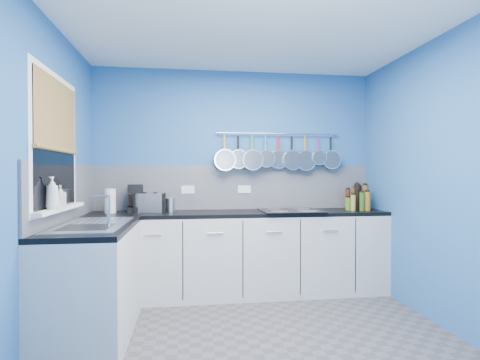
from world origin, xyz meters
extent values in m
cube|color=#47474C|center=(0.00, 0.00, -0.01)|extent=(3.20, 3.00, 0.02)
cube|color=white|center=(0.00, 0.00, 2.51)|extent=(3.20, 3.00, 0.02)
cube|color=#285D9E|center=(0.00, 1.51, 1.25)|extent=(3.20, 0.02, 2.50)
cube|color=#285D9E|center=(0.00, -1.51, 1.25)|extent=(3.20, 0.02, 2.50)
cube|color=#285D9E|center=(-1.61, 0.00, 1.25)|extent=(0.02, 3.00, 2.50)
cube|color=#285D9E|center=(1.61, 0.00, 1.25)|extent=(0.02, 3.00, 2.50)
cube|color=#979CA8|center=(0.00, 1.49, 1.15)|extent=(3.20, 0.02, 0.50)
cube|color=#979CA8|center=(-1.59, 0.60, 1.15)|extent=(0.02, 1.80, 0.50)
cube|color=#BCBBBB|center=(0.00, 1.20, 0.43)|extent=(3.20, 0.60, 0.86)
cube|color=black|center=(0.00, 1.20, 0.88)|extent=(3.20, 0.60, 0.04)
cube|color=#BCBBBB|center=(-1.30, 0.30, 0.43)|extent=(0.60, 1.20, 0.86)
cube|color=black|center=(-1.30, 0.30, 0.88)|extent=(0.60, 1.20, 0.04)
cube|color=white|center=(-1.58, 0.30, 1.55)|extent=(0.01, 1.00, 1.10)
cube|color=black|center=(-1.57, 0.30, 1.55)|extent=(0.01, 0.90, 1.00)
cube|color=olive|center=(-1.56, 0.30, 1.77)|extent=(0.01, 0.90, 0.55)
cube|color=white|center=(-1.55, 0.30, 1.04)|extent=(0.10, 0.98, 0.03)
cube|color=silver|center=(-1.30, 0.30, 0.90)|extent=(0.50, 0.95, 0.01)
cube|color=white|center=(-0.55, 1.48, 1.13)|extent=(0.15, 0.01, 0.09)
cube|color=white|center=(0.10, 1.48, 1.13)|extent=(0.15, 0.01, 0.09)
cylinder|color=silver|center=(0.50, 1.45, 1.78)|extent=(1.45, 0.02, 0.02)
imported|color=white|center=(-1.53, 0.09, 1.17)|extent=(0.10, 0.10, 0.24)
imported|color=white|center=(-1.53, 0.26, 1.14)|extent=(0.10, 0.10, 0.17)
cylinder|color=white|center=(-1.35, 1.21, 1.03)|extent=(0.14, 0.14, 0.25)
cube|color=silver|center=(-0.95, 1.29, 1.00)|extent=(0.34, 0.25, 0.20)
cylinder|color=silver|center=(-0.74, 1.33, 0.97)|extent=(0.11, 0.11, 0.14)
cube|color=black|center=(0.56, 1.15, 0.91)|extent=(0.65, 0.57, 0.01)
cylinder|color=black|center=(1.44, 1.34, 1.03)|extent=(0.06, 0.06, 0.27)
cylinder|color=brown|center=(1.38, 1.30, 1.02)|extent=(0.06, 0.06, 0.25)
cylinder|color=#4C190C|center=(1.29, 1.30, 1.01)|extent=(0.06, 0.06, 0.23)
cylinder|color=brown|center=(1.46, 1.21, 1.04)|extent=(0.07, 0.07, 0.28)
cylinder|color=black|center=(1.36, 1.20, 1.05)|extent=(0.06, 0.06, 0.29)
cylinder|color=#3F721E|center=(1.25, 1.20, 0.97)|extent=(0.07, 0.07, 0.14)
cylinder|color=#8C5914|center=(1.43, 1.11, 1.00)|extent=(0.07, 0.07, 0.21)
cylinder|color=#265919|center=(1.37, 1.10, 1.00)|extent=(0.06, 0.06, 0.20)
cylinder|color=olive|center=(1.27, 1.12, 0.99)|extent=(0.05, 0.05, 0.18)
camera|label=1|loc=(-0.53, -2.79, 1.31)|focal=27.77mm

